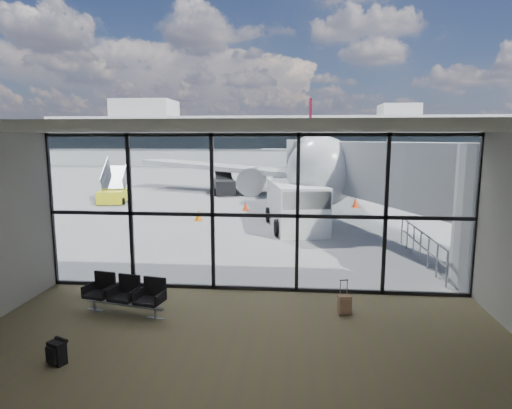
% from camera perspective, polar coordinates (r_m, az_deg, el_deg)
% --- Properties ---
extents(ground, '(220.00, 220.00, 0.00)m').
position_cam_1_polar(ground, '(51.97, 4.00, 3.91)').
color(ground, slate).
rests_on(ground, ground).
extents(lounge_shell, '(12.02, 8.01, 4.51)m').
position_cam_1_polar(lounge_shell, '(7.26, -3.79, -4.59)').
color(lounge_shell, brown).
rests_on(lounge_shell, ground).
extents(glass_curtain_wall, '(12.10, 0.12, 4.50)m').
position_cam_1_polar(glass_curtain_wall, '(12.01, -0.19, -1.23)').
color(glass_curtain_wall, white).
rests_on(glass_curtain_wall, ground).
extents(jet_bridge, '(8.00, 16.50, 4.33)m').
position_cam_1_polar(jet_bridge, '(19.29, 16.56, 3.71)').
color(jet_bridge, '#9A9D9F').
rests_on(jet_bridge, ground).
extents(apron_railing, '(0.06, 5.46, 1.11)m').
position_cam_1_polar(apron_railing, '(16.32, 21.10, -4.63)').
color(apron_railing, gray).
rests_on(apron_railing, ground).
extents(far_terminal, '(80.00, 12.20, 11.00)m').
position_cam_1_polar(far_terminal, '(73.77, 3.97, 8.59)').
color(far_terminal, '#AAA9A5').
rests_on(far_terminal, ground).
extents(tree_0, '(4.95, 4.95, 7.12)m').
position_cam_1_polar(tree_0, '(95.63, -23.84, 8.15)').
color(tree_0, '#382619').
rests_on(tree_0, ground).
extents(tree_1, '(5.61, 5.61, 8.07)m').
position_cam_1_polar(tree_1, '(92.89, -20.59, 8.73)').
color(tree_1, '#382619').
rests_on(tree_1, ground).
extents(tree_2, '(6.27, 6.27, 9.03)m').
position_cam_1_polar(tree_2, '(90.47, -17.14, 9.31)').
color(tree_2, '#382619').
rests_on(tree_2, ground).
extents(tree_3, '(4.95, 4.95, 7.12)m').
position_cam_1_polar(tree_3, '(88.37, -13.46, 8.67)').
color(tree_3, '#382619').
rests_on(tree_3, ground).
extents(tree_4, '(5.61, 5.61, 8.07)m').
position_cam_1_polar(tree_4, '(86.65, -9.67, 9.20)').
color(tree_4, '#382619').
rests_on(tree_4, ground).
extents(tree_5, '(6.27, 6.27, 9.03)m').
position_cam_1_polar(tree_5, '(85.33, -5.73, 9.70)').
color(tree_5, '#382619').
rests_on(tree_5, ground).
extents(seating_row, '(2.14, 1.01, 0.95)m').
position_cam_1_polar(seating_row, '(11.38, -16.90, -11.16)').
color(seating_row, gray).
rests_on(seating_row, ground).
extents(backpack, '(0.40, 0.40, 0.50)m').
position_cam_1_polar(backpack, '(9.53, -25.05, -17.47)').
color(backpack, black).
rests_on(backpack, ground).
extents(suitcase, '(0.36, 0.29, 0.87)m').
position_cam_1_polar(suitcase, '(11.08, 11.72, -12.95)').
color(suitcase, '#916A50').
rests_on(suitcase, ground).
extents(airliner, '(29.80, 34.46, 8.88)m').
position_cam_1_polar(airliner, '(36.06, 7.62, 6.06)').
color(airliner, silver).
rests_on(airliner, ground).
extents(service_van, '(3.21, 5.45, 2.23)m').
position_cam_1_polar(service_van, '(20.77, 5.39, -0.13)').
color(service_van, silver).
rests_on(service_van, ground).
extents(belt_loader, '(2.39, 4.49, 1.97)m').
position_cam_1_polar(belt_loader, '(34.17, -4.22, 2.53)').
color(belt_loader, black).
rests_on(belt_loader, ground).
extents(mobile_stairs, '(2.27, 3.67, 2.43)m').
position_cam_1_polar(mobile_stairs, '(31.05, -18.38, 1.35)').
color(mobile_stairs, yellow).
rests_on(mobile_stairs, ground).
extents(traffic_cone_a, '(0.42, 0.42, 0.60)m').
position_cam_1_polar(traffic_cone_a, '(23.06, -7.67, -1.45)').
color(traffic_cone_a, orange).
rests_on(traffic_cone_a, ground).
extents(traffic_cone_b, '(0.39, 0.39, 0.56)m').
position_cam_1_polar(traffic_cone_b, '(26.13, -1.40, -0.23)').
color(traffic_cone_b, '#F7360D').
rests_on(traffic_cone_b, ground).
extents(traffic_cone_c, '(0.45, 0.45, 0.65)m').
position_cam_1_polar(traffic_cone_c, '(28.03, 13.14, 0.25)').
color(traffic_cone_c, '#E83D0C').
rests_on(traffic_cone_c, ground).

